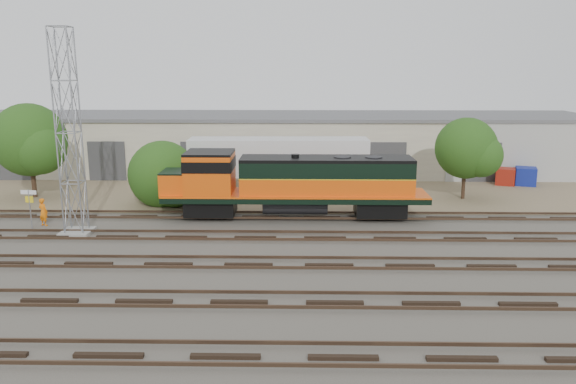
{
  "coord_description": "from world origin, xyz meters",
  "views": [
    {
      "loc": [
        2.45,
        -29.31,
        9.73
      ],
      "look_at": [
        1.83,
        4.0,
        2.2
      ],
      "focal_mm": 35.0,
      "sensor_mm": 36.0,
      "label": 1
    }
  ],
  "objects_px": {
    "signal_tower": "(69,137)",
    "worker": "(43,212)",
    "semi_trailer": "(283,159)",
    "locomotive": "(290,183)"
  },
  "relations": [
    {
      "from": "semi_trailer",
      "to": "signal_tower",
      "type": "bearing_deg",
      "value": -137.72
    },
    {
      "from": "semi_trailer",
      "to": "worker",
      "type": "bearing_deg",
      "value": -147.72
    },
    {
      "from": "locomotive",
      "to": "worker",
      "type": "bearing_deg",
      "value": -172.42
    },
    {
      "from": "signal_tower",
      "to": "worker",
      "type": "height_order",
      "value": "signal_tower"
    },
    {
      "from": "signal_tower",
      "to": "locomotive",
      "type": "bearing_deg",
      "value": 16.25
    },
    {
      "from": "locomotive",
      "to": "signal_tower",
      "type": "distance_m",
      "value": 13.55
    },
    {
      "from": "signal_tower",
      "to": "worker",
      "type": "bearing_deg",
      "value": 148.78
    },
    {
      "from": "signal_tower",
      "to": "worker",
      "type": "relative_size",
      "value": 6.76
    },
    {
      "from": "locomotive",
      "to": "signal_tower",
      "type": "bearing_deg",
      "value": -163.75
    },
    {
      "from": "signal_tower",
      "to": "semi_trailer",
      "type": "xyz_separation_m",
      "value": [
        11.89,
        11.36,
        -3.09
      ]
    }
  ]
}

